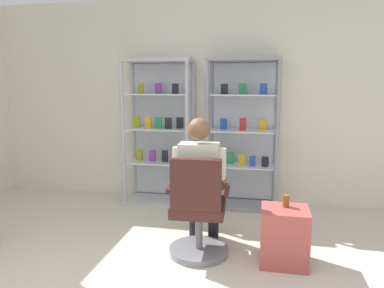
# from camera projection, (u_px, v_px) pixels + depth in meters

# --- Properties ---
(back_wall) EXTENTS (6.00, 0.10, 2.70)m
(back_wall) POSITION_uv_depth(u_px,v_px,m) (204.00, 101.00, 4.94)
(back_wall) COLOR silver
(back_wall) RESTS_ON ground
(display_cabinet_left) EXTENTS (0.90, 0.45, 1.90)m
(display_cabinet_left) POSITION_uv_depth(u_px,v_px,m) (160.00, 131.00, 4.88)
(display_cabinet_left) COLOR #B7B7BC
(display_cabinet_left) RESTS_ON ground
(display_cabinet_right) EXTENTS (0.90, 0.45, 1.90)m
(display_cabinet_right) POSITION_uv_depth(u_px,v_px,m) (243.00, 133.00, 4.67)
(display_cabinet_right) COLOR gray
(display_cabinet_right) RESTS_ON ground
(office_chair) EXTENTS (0.57, 0.56, 0.96)m
(office_chair) POSITION_uv_depth(u_px,v_px,m) (198.00, 216.00, 3.33)
(office_chair) COLOR slate
(office_chair) RESTS_ON ground
(seated_shopkeeper) EXTENTS (0.50, 0.58, 1.29)m
(seated_shopkeeper) POSITION_uv_depth(u_px,v_px,m) (201.00, 178.00, 3.44)
(seated_shopkeeper) COLOR black
(seated_shopkeeper) RESTS_ON ground
(storage_crate) EXTENTS (0.41, 0.38, 0.51)m
(storage_crate) POSITION_uv_depth(u_px,v_px,m) (284.00, 236.00, 3.23)
(storage_crate) COLOR #B24C47
(storage_crate) RESTS_ON ground
(tea_glass) EXTENTS (0.06, 0.06, 0.11)m
(tea_glass) POSITION_uv_depth(u_px,v_px,m) (286.00, 201.00, 3.23)
(tea_glass) COLOR brown
(tea_glass) RESTS_ON storage_crate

